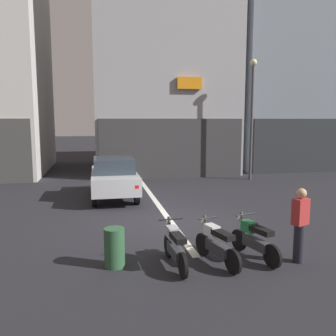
{
  "coord_description": "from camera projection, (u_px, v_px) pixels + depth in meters",
  "views": [
    {
      "loc": [
        -2.18,
        -10.48,
        3.14
      ],
      "look_at": [
        0.33,
        2.0,
        1.4
      ],
      "focal_mm": 37.81,
      "sensor_mm": 36.0,
      "label": 1
    }
  ],
  "objects": [
    {
      "name": "ground_plane",
      "position": [
        170.0,
        221.0,
        11.03
      ],
      "size": [
        120.0,
        120.0,
        0.0
      ],
      "primitive_type": "plane",
      "color": "#232328"
    },
    {
      "name": "lane_centre_line",
      "position": [
        145.0,
        186.0,
        16.85
      ],
      "size": [
        0.2,
        18.0,
        0.01
      ],
      "primitive_type": "cube",
      "color": "silver",
      "rests_on": "ground"
    },
    {
      "name": "building_mid_block",
      "position": [
        158.0,
        56.0,
        22.55
      ],
      "size": [
        8.13,
        9.11,
        14.43
      ],
      "color": "#9E9EA3",
      "rests_on": "ground"
    },
    {
      "name": "building_far_right",
      "position": [
        300.0,
        64.0,
        24.54
      ],
      "size": [
        10.71,
        7.92,
        13.95
      ],
      "color": "gray",
      "rests_on": "ground"
    },
    {
      "name": "car_silver_crossing_near",
      "position": [
        114.0,
        176.0,
        14.19
      ],
      "size": [
        1.78,
        4.11,
        1.64
      ],
      "color": "black",
      "rests_on": "ground"
    },
    {
      "name": "street_lamp",
      "position": [
        252.0,
        106.0,
        18.25
      ],
      "size": [
        0.36,
        0.36,
        6.2
      ],
      "color": "#47474C",
      "rests_on": "ground"
    },
    {
      "name": "motorcycle_silver_row_leftmost",
      "position": [
        175.0,
        246.0,
        7.58
      ],
      "size": [
        0.55,
        1.67,
        0.98
      ],
      "color": "black",
      "rests_on": "ground"
    },
    {
      "name": "motorcycle_white_row_left_mid",
      "position": [
        217.0,
        243.0,
        7.73
      ],
      "size": [
        0.62,
        1.63,
        0.98
      ],
      "color": "black",
      "rests_on": "ground"
    },
    {
      "name": "motorcycle_green_row_centre",
      "position": [
        254.0,
        239.0,
        8.01
      ],
      "size": [
        0.61,
        1.63,
        0.98
      ],
      "color": "black",
      "rests_on": "ground"
    },
    {
      "name": "person_by_motorcycles",
      "position": [
        300.0,
        225.0,
        7.75
      ],
      "size": [
        0.42,
        0.34,
        1.67
      ],
      "color": "#23232D",
      "rests_on": "ground"
    },
    {
      "name": "trash_bin",
      "position": [
        114.0,
        248.0,
        7.57
      ],
      "size": [
        0.44,
        0.44,
        0.85
      ],
      "primitive_type": "cylinder",
      "color": "#2D5938",
      "rests_on": "ground"
    }
  ]
}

